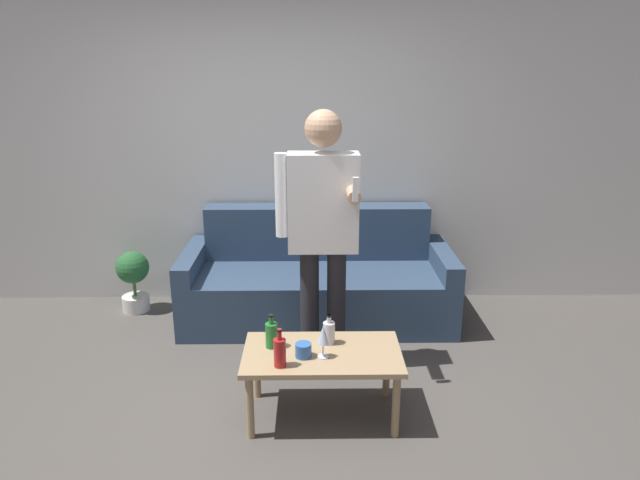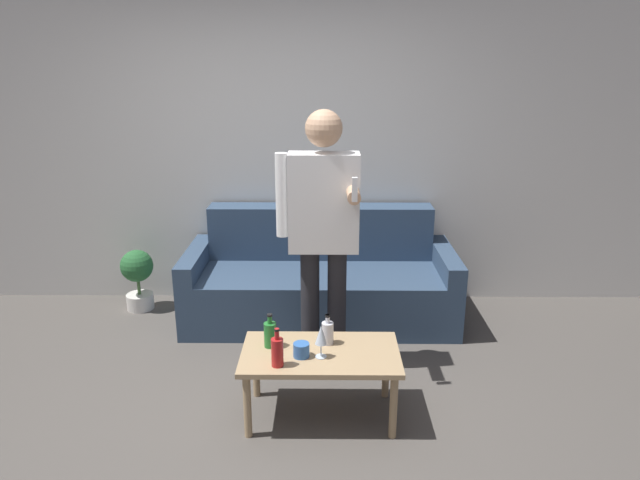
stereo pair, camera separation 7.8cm
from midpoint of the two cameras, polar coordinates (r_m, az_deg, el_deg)
ground_plane at (r=3.38m, az=-6.50°, el=-19.10°), size 16.00×16.00×0.00m
wall_back at (r=4.81m, az=-4.15°, el=9.53°), size 8.00×0.06×2.70m
couch at (r=4.64m, az=0.51°, el=-4.06°), size 2.12×0.87×0.87m
coffee_table at (r=3.35m, az=0.72°, el=-11.90°), size 0.91×0.51×0.42m
bottle_orange at (r=3.38m, az=1.43°, el=-9.20°), size 0.07×0.07×0.18m
bottle_green at (r=3.35m, az=-4.33°, el=-9.33°), size 0.07×0.07×0.20m
bottle_dark at (r=3.15m, az=-3.58°, el=-11.04°), size 0.07×0.07×0.22m
wine_glass_near at (r=3.21m, az=0.80°, el=-9.57°), size 0.07×0.07×0.19m
cup_on_table at (r=3.26m, az=-1.19°, el=-10.94°), size 0.09×0.09×0.08m
person_standing_front at (r=3.64m, az=0.88°, el=1.71°), size 0.53×0.45×1.73m
potted_plant at (r=4.99m, az=-17.35°, el=-3.35°), size 0.27×0.27×0.52m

